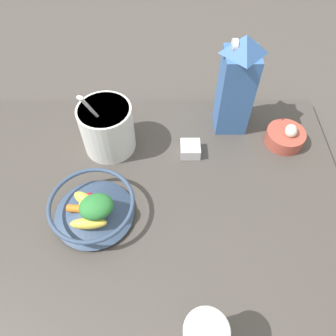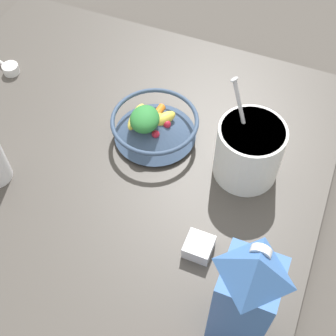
{
  "view_description": "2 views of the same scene",
  "coord_description": "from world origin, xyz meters",
  "px_view_note": "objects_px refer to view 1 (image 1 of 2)",
  "views": [
    {
      "loc": [
        0.28,
        0.04,
        0.74
      ],
      "look_at": [
        -0.19,
        0.05,
        0.09
      ],
      "focal_mm": 35.0,
      "sensor_mm": 36.0,
      "label": 1
    },
    {
      "loc": [
        -0.38,
        0.51,
        0.88
      ],
      "look_at": [
        -0.17,
        -0.01,
        0.1
      ],
      "focal_mm": 50.0,
      "sensor_mm": 36.0,
      "label": 2
    }
  ],
  "objects_px": {
    "milk_carton": "(236,85)",
    "spice_jar": "(190,149)",
    "yogurt_tub": "(107,126)",
    "fruit_bowl": "(93,208)",
    "garlic_bowl": "(285,136)"
  },
  "relations": [
    {
      "from": "fruit_bowl",
      "to": "spice_jar",
      "type": "xyz_separation_m",
      "value": [
        -0.19,
        0.24,
        -0.03
      ]
    },
    {
      "from": "fruit_bowl",
      "to": "milk_carton",
      "type": "bearing_deg",
      "value": 130.71
    },
    {
      "from": "fruit_bowl",
      "to": "yogurt_tub",
      "type": "bearing_deg",
      "value": 176.16
    },
    {
      "from": "fruit_bowl",
      "to": "garlic_bowl",
      "type": "relative_size",
      "value": 1.89
    },
    {
      "from": "milk_carton",
      "to": "yogurt_tub",
      "type": "height_order",
      "value": "milk_carton"
    },
    {
      "from": "milk_carton",
      "to": "spice_jar",
      "type": "distance_m",
      "value": 0.21
    },
    {
      "from": "spice_jar",
      "to": "milk_carton",
      "type": "bearing_deg",
      "value": 132.87
    },
    {
      "from": "milk_carton",
      "to": "spice_jar",
      "type": "xyz_separation_m",
      "value": [
        0.11,
        -0.12,
        -0.13
      ]
    },
    {
      "from": "yogurt_tub",
      "to": "garlic_bowl",
      "type": "distance_m",
      "value": 0.49
    },
    {
      "from": "milk_carton",
      "to": "yogurt_tub",
      "type": "distance_m",
      "value": 0.35
    },
    {
      "from": "fruit_bowl",
      "to": "yogurt_tub",
      "type": "height_order",
      "value": "yogurt_tub"
    },
    {
      "from": "fruit_bowl",
      "to": "garlic_bowl",
      "type": "bearing_deg",
      "value": 114.93
    },
    {
      "from": "fruit_bowl",
      "to": "yogurt_tub",
      "type": "distance_m",
      "value": 0.23
    },
    {
      "from": "fruit_bowl",
      "to": "garlic_bowl",
      "type": "height_order",
      "value": "fruit_bowl"
    },
    {
      "from": "milk_carton",
      "to": "garlic_bowl",
      "type": "relative_size",
      "value": 2.71
    }
  ]
}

